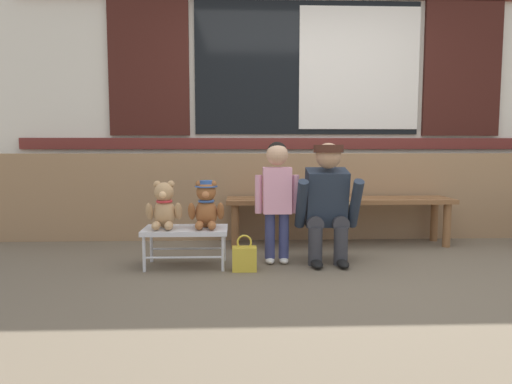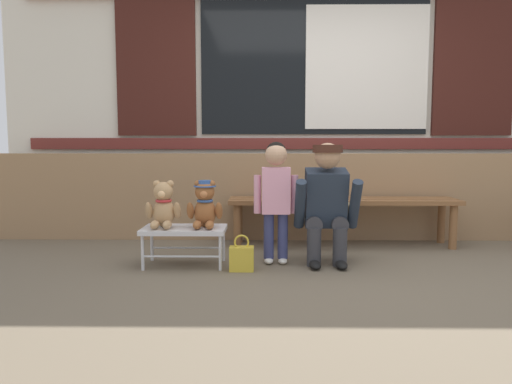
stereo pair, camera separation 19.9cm
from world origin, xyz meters
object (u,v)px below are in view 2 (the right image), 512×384
Objects in this scene: teddy_bear_with_hat at (205,205)px; child_standing at (276,189)px; small_display_bench at (184,232)px; teddy_bear_plain at (163,206)px; adult_crouching at (327,203)px; wooden_bench_long at (343,206)px; handbag_on_ground at (242,258)px.

child_standing is (0.55, 0.07, 0.12)m from teddy_bear_with_hat.
small_display_bench is 0.25m from teddy_bear_plain.
adult_crouching is (1.11, 0.08, 0.21)m from small_display_bench.
teddy_bear_plain is (-1.51, -0.75, 0.09)m from wooden_bench_long.
wooden_bench_long is 1.30m from handbag_on_ground.
wooden_bench_long is at bearing 32.19° from teddy_bear_with_hat.
adult_crouching is (0.95, 0.08, 0.01)m from teddy_bear_with_hat.
teddy_bear_with_hat reaches higher than handbag_on_ground.
wooden_bench_long is at bearing 70.66° from adult_crouching.
adult_crouching is at bearing -109.34° from wooden_bench_long.
adult_crouching is (-0.24, -0.67, 0.11)m from wooden_bench_long.
adult_crouching reaches higher than wooden_bench_long.
wooden_bench_long is 7.72× the size of handbag_on_ground.
teddy_bear_plain is at bearing -179.87° from teddy_bear_with_hat.
small_display_bench is at bearing -174.00° from child_standing.
handbag_on_ground is at bearing -134.96° from wooden_bench_long.
small_display_bench is 0.26m from teddy_bear_with_hat.
small_display_bench is 0.67× the size of adult_crouching.
teddy_bear_plain is at bearing -175.19° from child_standing.
child_standing reaches higher than wooden_bench_long.
adult_crouching is (1.27, 0.08, 0.02)m from teddy_bear_plain.
small_display_bench is 1.13m from adult_crouching.
handbag_on_ground is (-0.26, -0.22, -0.50)m from child_standing.
teddy_bear_plain is 1.34× the size of handbag_on_ground.
teddy_bear_with_hat reaches higher than small_display_bench.
adult_crouching reaches higher than teddy_bear_plain.
child_standing reaches higher than teddy_bear_with_hat.
teddy_bear_plain is at bearing 179.49° from small_display_bench.
child_standing is (0.87, 0.07, 0.13)m from teddy_bear_plain.
teddy_bear_plain is 0.38× the size of adult_crouching.
child_standing is (0.71, 0.07, 0.33)m from small_display_bench.
teddy_bear_with_hat reaches higher than wooden_bench_long.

